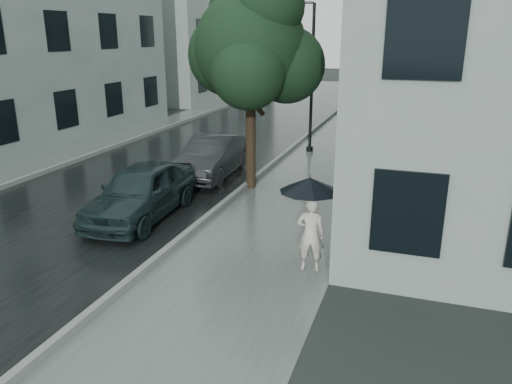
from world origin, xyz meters
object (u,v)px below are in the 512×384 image
(pedestrian, at_px, (310,234))
(street_tree, at_px, (252,45))
(car_near, at_px, (141,191))
(lamp_post, at_px, (309,68))
(car_far, at_px, (212,156))

(pedestrian, relative_size, street_tree, 0.25)
(car_near, bearing_deg, street_tree, 59.88)
(street_tree, height_order, car_near, street_tree)
(lamp_post, xyz_separation_m, car_near, (-2.28, -8.68, -2.55))
(street_tree, relative_size, car_near, 1.53)
(car_far, bearing_deg, street_tree, -25.88)
(car_near, relative_size, car_far, 1.01)
(car_far, bearing_deg, pedestrian, -54.32)
(street_tree, height_order, car_far, street_tree)
(lamp_post, distance_m, car_far, 5.61)
(pedestrian, xyz_separation_m, car_far, (-4.58, 5.70, -0.10))
(street_tree, xyz_separation_m, car_far, (-1.62, 0.68, -3.53))
(pedestrian, bearing_deg, car_far, -61.75)
(pedestrian, height_order, street_tree, street_tree)
(pedestrian, xyz_separation_m, lamp_post, (-2.47, 10.22, 2.47))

